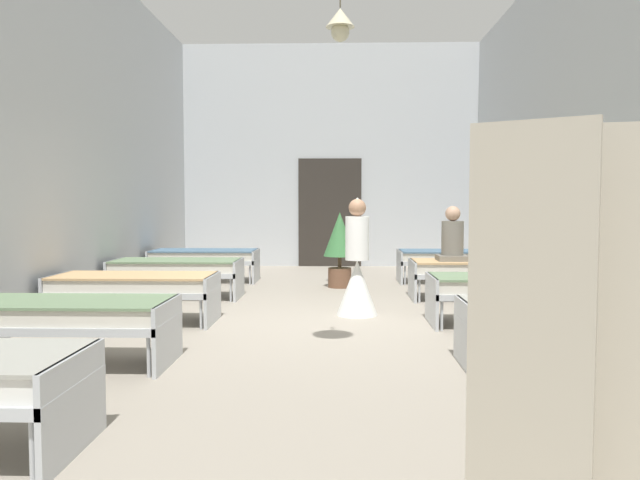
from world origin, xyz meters
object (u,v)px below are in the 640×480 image
at_px(bed_right_row_1, 575,318).
at_px(patient_seated_primary, 452,241).
at_px(bed_right_row_2, 512,288).
at_px(bed_left_row_3, 177,269).
at_px(bed_right_row_3, 476,270).
at_px(bed_left_row_2, 134,286).
at_px(potted_plant, 340,242).
at_px(bed_left_row_1, 62,315).
at_px(nurse_near_aisle, 357,274).
at_px(bed_left_row_4, 205,257).
at_px(bed_right_row_4, 452,258).

relative_size(bed_right_row_1, patient_seated_primary, 2.38).
xyz_separation_m(bed_right_row_1, bed_right_row_2, (0.00, 1.90, 0.00)).
relative_size(bed_left_row_3, bed_right_row_3, 1.00).
bearing_deg(bed_left_row_2, bed_left_row_3, 90.00).
bearing_deg(potted_plant, bed_left_row_1, -115.83).
relative_size(bed_right_row_3, nurse_near_aisle, 1.28).
bearing_deg(bed_left_row_3, bed_right_row_3, 0.00).
height_order(bed_left_row_1, bed_left_row_3, same).
height_order(bed_left_row_2, bed_left_row_4, same).
bearing_deg(bed_left_row_4, bed_left_row_3, -90.00).
distance_m(bed_right_row_4, nurse_near_aisle, 3.68).
height_order(bed_left_row_1, potted_plant, potted_plant).
xyz_separation_m(bed_left_row_4, bed_right_row_4, (4.43, 0.00, 0.00)).
relative_size(bed_right_row_2, bed_right_row_3, 1.00).
xyz_separation_m(bed_left_row_2, bed_left_row_3, (0.00, 1.90, 0.00)).
height_order(bed_left_row_2, bed_right_row_2, same).
relative_size(bed_left_row_4, nurse_near_aisle, 1.28).
bearing_deg(nurse_near_aisle, bed_right_row_1, -93.42).
distance_m(bed_right_row_2, patient_seated_primary, 1.96).
relative_size(bed_right_row_4, patient_seated_primary, 2.38).
bearing_deg(bed_left_row_1, patient_seated_primary, 42.81).
bearing_deg(bed_right_row_1, bed_left_row_2, 156.79).
distance_m(bed_left_row_1, nurse_near_aisle, 3.63).
relative_size(bed_left_row_2, bed_left_row_4, 1.00).
height_order(bed_right_row_4, potted_plant, potted_plant).
height_order(nurse_near_aisle, potted_plant, nurse_near_aisle).
distance_m(bed_left_row_1, bed_left_row_4, 5.70).
xyz_separation_m(bed_left_row_2, potted_plant, (2.43, 3.12, 0.32)).
bearing_deg(bed_left_row_2, patient_seated_primary, 24.75).
xyz_separation_m(bed_right_row_3, bed_right_row_4, (0.00, 1.90, 0.00)).
relative_size(bed_left_row_2, potted_plant, 1.50).
relative_size(bed_right_row_1, bed_right_row_4, 1.00).
distance_m(bed_left_row_3, bed_right_row_4, 4.82).
bearing_deg(bed_right_row_2, patient_seated_primary, 100.54).
distance_m(bed_left_row_4, patient_seated_primary, 4.53).
relative_size(bed_left_row_1, bed_right_row_1, 1.00).
relative_size(bed_right_row_1, bed_right_row_3, 1.00).
bearing_deg(bed_left_row_3, nurse_near_aisle, -26.53).
bearing_deg(patient_seated_primary, bed_right_row_3, 3.05).
xyz_separation_m(bed_right_row_1, nurse_near_aisle, (-1.78, 2.48, 0.09)).
xyz_separation_m(bed_right_row_2, bed_right_row_3, (0.00, 1.90, 0.00)).
height_order(bed_right_row_2, bed_left_row_3, same).
height_order(bed_right_row_1, bed_left_row_4, same).
relative_size(bed_left_row_2, bed_right_row_4, 1.00).
relative_size(bed_right_row_1, bed_left_row_2, 1.00).
height_order(bed_left_row_2, bed_right_row_4, same).
xyz_separation_m(bed_left_row_3, patient_seated_primary, (4.08, -0.02, 0.43)).
xyz_separation_m(bed_right_row_1, bed_left_row_4, (-4.43, 5.70, 0.00)).
relative_size(bed_right_row_2, potted_plant, 1.50).
bearing_deg(bed_right_row_2, bed_left_row_4, 139.39).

